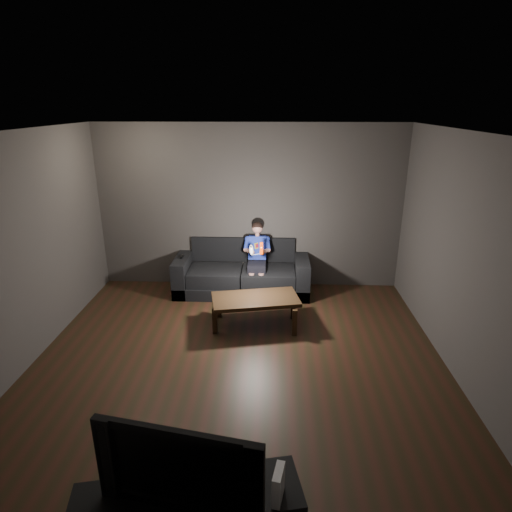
{
  "coord_description": "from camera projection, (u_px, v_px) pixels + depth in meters",
  "views": [
    {
      "loc": [
        0.4,
        -4.36,
        2.98
      ],
      "look_at": [
        0.15,
        1.55,
        0.85
      ],
      "focal_mm": 30.0,
      "sensor_mm": 36.0,
      "label": 1
    }
  ],
  "objects": [
    {
      "name": "nunchuk_white",
      "position": [
        251.0,
        250.0,
        6.48
      ],
      "size": [
        0.09,
        0.11,
        0.17
      ],
      "color": "silver",
      "rests_on": "child"
    },
    {
      "name": "front_wall",
      "position": [
        197.0,
        421.0,
        2.32
      ],
      "size": [
        5.0,
        0.04,
        2.7
      ],
      "primitive_type": "cube",
      "color": "#3B3734",
      "rests_on": "ground"
    },
    {
      "name": "tv",
      "position": [
        185.0,
        458.0,
        2.71
      ],
      "size": [
        1.09,
        0.35,
        0.62
      ],
      "primitive_type": "imported",
      "rotation": [
        0.0,
        0.0,
        -0.19
      ],
      "color": "black",
      "rests_on": "media_console"
    },
    {
      "name": "sofa",
      "position": [
        242.0,
        274.0,
        7.13
      ],
      "size": [
        2.18,
        0.94,
        0.84
      ],
      "color": "black",
      "rests_on": "floor"
    },
    {
      "name": "ceiling",
      "position": [
        234.0,
        133.0,
        4.21
      ],
      "size": [
        5.0,
        5.0,
        0.02
      ],
      "primitive_type": "cube",
      "color": "silver",
      "rests_on": "back_wall"
    },
    {
      "name": "floor",
      "position": [
        238.0,
        366.0,
        5.13
      ],
      "size": [
        5.0,
        5.0,
        0.0
      ],
      "primitive_type": "plane",
      "color": "black",
      "rests_on": "ground"
    },
    {
      "name": "wii_remote_black",
      "position": [
        182.0,
        256.0,
        6.98
      ],
      "size": [
        0.04,
        0.15,
        0.03
      ],
      "color": "black",
      "rests_on": "sofa"
    },
    {
      "name": "back_wall",
      "position": [
        249.0,
        208.0,
        7.02
      ],
      "size": [
        5.0,
        0.04,
        2.7
      ],
      "primitive_type": "cube",
      "color": "#3B3734",
      "rests_on": "ground"
    },
    {
      "name": "wii_remote_red",
      "position": [
        261.0,
        248.0,
        6.46
      ],
      "size": [
        0.05,
        0.07,
        0.19
      ],
      "color": "#E83500",
      "rests_on": "child"
    },
    {
      "name": "wii_console",
      "position": [
        278.0,
        485.0,
        2.75
      ],
      "size": [
        0.09,
        0.18,
        0.23
      ],
      "primitive_type": "cube",
      "rotation": [
        0.0,
        0.0,
        -0.2
      ],
      "color": "silver",
      "rests_on": "media_console"
    },
    {
      "name": "child",
      "position": [
        257.0,
        252.0,
        6.92
      ],
      "size": [
        0.43,
        0.53,
        1.06
      ],
      "color": "black",
      "rests_on": "sofa"
    },
    {
      "name": "right_wall",
      "position": [
        469.0,
        264.0,
        4.57
      ],
      "size": [
        0.04,
        5.0,
        2.7
      ],
      "primitive_type": "cube",
      "color": "#3B3734",
      "rests_on": "ground"
    },
    {
      "name": "coffee_table",
      "position": [
        255.0,
        301.0,
        5.94
      ],
      "size": [
        1.28,
        0.81,
        0.43
      ],
      "color": "black",
      "rests_on": "floor"
    },
    {
      "name": "left_wall",
      "position": [
        13.0,
        257.0,
        4.77
      ],
      "size": [
        0.04,
        5.0,
        2.7
      ],
      "primitive_type": "cube",
      "color": "#3B3734",
      "rests_on": "ground"
    }
  ]
}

